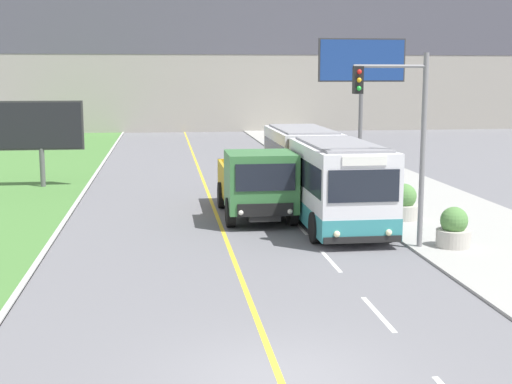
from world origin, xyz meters
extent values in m
plane|color=slate|center=(0.00, 0.00, 0.00)|extent=(300.00, 300.00, 0.00)
cube|color=gold|center=(0.00, 0.00, 0.00)|extent=(0.14, 140.00, 0.01)
cube|color=silver|center=(2.75, 3.20, 0.00)|extent=(0.12, 2.40, 0.01)
cube|color=silver|center=(2.75, 7.80, 0.00)|extent=(0.12, 2.40, 0.01)
cube|color=silver|center=(2.75, 12.40, 0.00)|extent=(0.12, 2.40, 0.01)
cube|color=silver|center=(2.75, 17.00, 0.00)|extent=(0.12, 2.40, 0.01)
cube|color=silver|center=(2.75, 21.60, 0.00)|extent=(0.12, 2.40, 0.01)
cube|color=silver|center=(2.75, 26.20, 0.00)|extent=(0.12, 2.40, 0.01)
cube|color=silver|center=(2.75, 30.80, 0.00)|extent=(0.12, 2.40, 0.01)
cube|color=gray|center=(0.00, 58.47, 10.12)|extent=(80.00, 8.00, 20.25)
cube|color=#4C4C56|center=(0.00, 54.45, 10.63)|extent=(80.00, 0.04, 7.09)
cube|color=silver|center=(3.96, 11.68, 1.61)|extent=(2.48, 5.80, 2.68)
cube|color=teal|center=(3.96, 11.68, 0.62)|extent=(2.50, 5.82, 0.70)
cube|color=black|center=(3.96, 11.68, 2.02)|extent=(2.51, 5.34, 0.94)
cube|color=gray|center=(3.96, 11.68, 2.99)|extent=(2.11, 5.22, 0.08)
cube|color=silver|center=(3.96, 18.38, 1.61)|extent=(2.48, 5.80, 2.68)
cube|color=teal|center=(3.96, 18.38, 0.62)|extent=(2.50, 5.82, 0.70)
cube|color=black|center=(3.96, 18.38, 2.02)|extent=(2.51, 5.34, 0.94)
cube|color=gray|center=(3.96, 18.38, 2.99)|extent=(2.11, 5.22, 0.08)
cube|color=#474747|center=(3.96, 15.03, 1.61)|extent=(2.28, 0.90, 2.46)
cube|color=black|center=(3.96, 8.76, 2.02)|extent=(2.18, 0.04, 0.98)
cube|color=black|center=(3.96, 8.75, 0.38)|extent=(2.43, 0.06, 0.20)
sphere|color=#F4EAB2|center=(3.15, 8.74, 0.57)|extent=(0.20, 0.20, 0.20)
sphere|color=#F4EAB2|center=(4.77, 8.74, 0.57)|extent=(0.20, 0.20, 0.20)
cube|color=white|center=(3.96, 8.76, 2.77)|extent=(1.36, 0.04, 0.28)
cylinder|color=black|center=(2.78, 10.05, 0.50)|extent=(0.28, 1.00, 1.00)
cylinder|color=black|center=(5.14, 10.05, 0.50)|extent=(0.28, 1.00, 1.00)
cylinder|color=black|center=(2.78, 13.53, 0.50)|extent=(0.28, 1.00, 1.00)
cylinder|color=black|center=(5.14, 13.53, 0.50)|extent=(0.28, 1.00, 1.00)
cylinder|color=black|center=(2.78, 18.96, 0.50)|extent=(0.28, 1.00, 1.00)
cylinder|color=black|center=(5.14, 18.96, 0.50)|extent=(0.28, 1.00, 1.00)
cube|color=black|center=(1.43, 14.97, 0.45)|extent=(1.08, 6.24, 0.20)
cube|color=#38753D|center=(1.43, 13.05, 1.57)|extent=(2.40, 2.39, 2.05)
cube|color=black|center=(1.43, 11.83, 1.88)|extent=(2.04, 0.04, 0.92)
cube|color=black|center=(1.43, 11.82, 0.77)|extent=(1.92, 0.06, 0.44)
sphere|color=silver|center=(0.59, 11.81, 0.70)|extent=(0.18, 0.18, 0.18)
sphere|color=silver|center=(2.27, 11.81, 0.70)|extent=(0.18, 0.18, 0.18)
cube|color=#B7931E|center=(1.43, 16.29, 0.61)|extent=(2.28, 3.60, 0.12)
cube|color=#B7931E|center=(0.35, 16.29, 1.17)|extent=(0.12, 3.60, 1.25)
cube|color=#B7931E|center=(2.51, 16.29, 1.17)|extent=(0.12, 3.60, 1.25)
cube|color=#B7931E|center=(1.43, 14.55, 1.17)|extent=(2.28, 0.12, 1.25)
cube|color=#B7931E|center=(1.43, 18.03, 1.17)|extent=(2.28, 0.12, 1.25)
cube|color=#B7931E|center=(1.43, 14.55, 1.92)|extent=(2.28, 0.12, 0.24)
cylinder|color=black|center=(0.33, 12.81, 0.52)|extent=(0.30, 1.04, 1.04)
cylinder|color=black|center=(2.53, 12.81, 0.52)|extent=(0.30, 1.04, 1.04)
cylinder|color=black|center=(0.33, 16.47, 0.52)|extent=(0.30, 1.04, 1.04)
cylinder|color=black|center=(2.53, 16.47, 0.52)|extent=(0.30, 1.04, 1.04)
cylinder|color=slate|center=(5.80, 8.88, 2.97)|extent=(0.16, 0.16, 5.95)
cylinder|color=slate|center=(4.70, 8.88, 5.55)|extent=(2.20, 0.10, 0.10)
cube|color=black|center=(3.74, 8.88, 5.15)|extent=(0.28, 0.24, 0.80)
sphere|color=red|center=(3.74, 8.75, 5.39)|extent=(0.14, 0.14, 0.14)
sphere|color=orange|center=(3.74, 8.75, 5.15)|extent=(0.14, 0.14, 0.14)
sphere|color=green|center=(3.74, 8.75, 4.91)|extent=(0.14, 0.14, 0.14)
cylinder|color=#59595B|center=(9.55, 29.11, 2.47)|extent=(0.24, 0.24, 4.95)
cube|color=#333333|center=(9.55, 29.11, 6.11)|extent=(5.13, 0.20, 2.48)
cube|color=navy|center=(9.55, 29.00, 6.11)|extent=(4.97, 0.02, 2.32)
cylinder|color=#59595B|center=(-7.68, 22.87, 0.93)|extent=(0.24, 0.24, 1.86)
cube|color=#333333|center=(-7.68, 22.87, 2.93)|extent=(3.97, 0.20, 2.31)
cube|color=black|center=(-7.68, 22.76, 2.93)|extent=(3.81, 0.02, 2.15)
cylinder|color=#B7B2A8|center=(6.81, 8.70, 0.35)|extent=(1.05, 1.05, 0.53)
sphere|color=#518442|center=(6.81, 8.70, 0.90)|extent=(0.84, 0.84, 0.84)
cylinder|color=#B7B2A8|center=(6.69, 12.99, 0.35)|extent=(1.15, 1.15, 0.53)
sphere|color=#518442|center=(6.69, 12.99, 0.93)|extent=(0.92, 0.92, 0.92)
camera|label=1|loc=(-1.95, -11.65, 5.32)|focal=50.00mm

